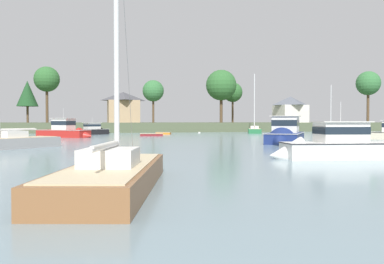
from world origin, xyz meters
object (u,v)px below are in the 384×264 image
at_px(sailboat_grey, 7,146).
at_px(dinghy_maroon, 151,135).
at_px(sailboat_wood, 113,182).
at_px(sailboat_skyblue, 329,133).
at_px(cruiser_red, 68,133).
at_px(cruiser_white, 329,150).
at_px(dinghy_orange, 163,134).
at_px(mooring_buoy_red, 24,140).
at_px(sailboat_green, 254,132).
at_px(mooring_buoy_white, 199,133).
at_px(cruiser_black, 93,132).
at_px(cruiser_navy, 284,137).

distance_m(sailboat_grey, dinghy_maroon, 30.53).
bearing_deg(sailboat_wood, sailboat_skyblue, 50.11).
xyz_separation_m(sailboat_grey, sailboat_wood, (7.19, -22.80, -0.00)).
relative_size(cruiser_red, cruiser_white, 1.03).
height_order(sailboat_skyblue, dinghy_orange, sailboat_skyblue).
relative_size(sailboat_wood, mooring_buoy_red, 20.79).
bearing_deg(sailboat_grey, sailboat_green, 44.03).
height_order(sailboat_wood, mooring_buoy_white, sailboat_wood).
bearing_deg(dinghy_maroon, cruiser_black, 130.70).
xyz_separation_m(sailboat_wood, sailboat_green, (31.12, 59.82, 0.00)).
relative_size(sailboat_skyblue, sailboat_wood, 0.77).
xyz_separation_m(cruiser_red, dinghy_orange, (15.70, 10.13, -0.49)).
relative_size(cruiser_navy, dinghy_maroon, 2.67).
distance_m(sailboat_grey, sailboat_wood, 23.90).
bearing_deg(cruiser_black, sailboat_skyblue, -16.53).
relative_size(sailboat_skyblue, mooring_buoy_white, 19.32).
distance_m(cruiser_white, dinghy_maroon, 40.88).
distance_m(cruiser_black, cruiser_red, 12.94).
distance_m(cruiser_navy, dinghy_maroon, 26.26).
xyz_separation_m(sailboat_grey, dinghy_orange, (19.57, 33.60, -0.12)).
bearing_deg(sailboat_skyblue, sailboat_grey, -152.44).
height_order(cruiser_white, sailboat_green, sailboat_green).
relative_size(sailboat_wood, mooring_buoy_white, 25.20).
bearing_deg(cruiser_white, cruiser_red, 113.75).
relative_size(cruiser_navy, mooring_buoy_white, 21.78).
height_order(cruiser_red, mooring_buoy_red, cruiser_red).
bearing_deg(sailboat_green, cruiser_navy, -108.80).
distance_m(dinghy_orange, mooring_buoy_red, 27.79).
bearing_deg(sailboat_skyblue, dinghy_maroon, 177.01).
height_order(dinghy_orange, sailboat_green, sailboat_green).
distance_m(dinghy_orange, cruiser_white, 48.37).
bearing_deg(dinghy_orange, mooring_buoy_red, -136.69).
distance_m(cruiser_black, cruiser_white, 52.26).
height_order(cruiser_black, sailboat_wood, sailboat_wood).
distance_m(sailboat_skyblue, sailboat_wood, 61.37).
distance_m(cruiser_red, cruiser_white, 41.76).
xyz_separation_m(cruiser_black, mooring_buoy_white, (19.72, 2.09, -0.41)).
height_order(sailboat_skyblue, mooring_buoy_red, sailboat_skyblue).
height_order(sailboat_skyblue, mooring_buoy_white, sailboat_skyblue).
height_order(sailboat_skyblue, cruiser_red, sailboat_skyblue).
bearing_deg(dinghy_maroon, dinghy_orange, 66.44).
relative_size(sailboat_grey, mooring_buoy_red, 21.03).
bearing_deg(mooring_buoy_red, cruiser_red, 63.18).
height_order(cruiser_white, dinghy_maroon, cruiser_white).
distance_m(sailboat_wood, mooring_buoy_red, 38.15).
bearing_deg(sailboat_green, cruiser_red, -158.51).
bearing_deg(cruiser_white, dinghy_orange, 91.32).
height_order(cruiser_black, mooring_buoy_red, cruiser_black).
bearing_deg(mooring_buoy_red, dinghy_maroon, 33.94).
bearing_deg(cruiser_red, cruiser_white, -66.25).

